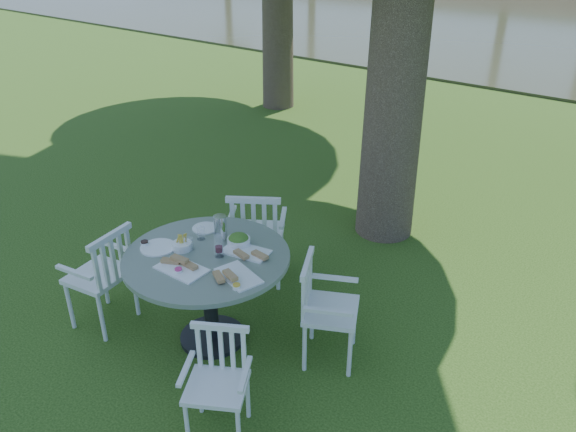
# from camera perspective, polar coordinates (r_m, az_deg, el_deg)

# --- Properties ---
(ground) EXTENTS (140.00, 140.00, 0.00)m
(ground) POSITION_cam_1_polar(r_m,az_deg,el_deg) (5.42, -1.33, -8.77)
(ground) COLOR #1A380B
(ground) RESTS_ON ground
(table) EXTENTS (1.35, 1.35, 0.85)m
(table) POSITION_cam_1_polar(r_m,az_deg,el_deg) (4.65, -8.14, -5.75)
(table) COLOR black
(table) RESTS_ON ground
(chair_ne) EXTENTS (0.59, 0.60, 0.91)m
(chair_ne) POSITION_cam_1_polar(r_m,az_deg,el_deg) (4.52, 3.27, -8.77)
(chair_ne) COLOR white
(chair_ne) RESTS_ON ground
(chair_nw) EXTENTS (0.68, 0.68, 1.00)m
(chair_nw) POSITION_cam_1_polar(r_m,az_deg,el_deg) (5.40, -3.28, -1.57)
(chair_nw) COLOR white
(chair_nw) RESTS_ON ground
(chair_sw) EXTENTS (0.53, 0.55, 0.95)m
(chair_sw) POSITION_cam_1_polar(r_m,az_deg,el_deg) (5.08, -18.02, -5.37)
(chair_sw) COLOR white
(chair_sw) RESTS_ON ground
(chair_se) EXTENTS (0.54, 0.53, 0.81)m
(chair_se) POSITION_cam_1_polar(r_m,az_deg,el_deg) (4.02, -7.03, -15.49)
(chair_se) COLOR white
(chair_se) RESTS_ON ground
(tableware) EXTENTS (1.17, 0.81, 0.22)m
(tableware) POSITION_cam_1_polar(r_m,az_deg,el_deg) (4.59, -7.80, -3.05)
(tableware) COLOR white
(tableware) RESTS_ON table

